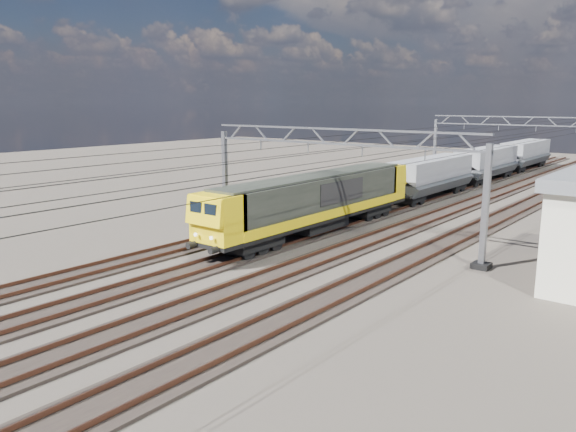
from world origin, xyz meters
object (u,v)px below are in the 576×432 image
Objects in this scene: catenary_gantry_mid at (334,180)px; hopper_wagon_lead at (431,174)px; hopper_wagon_mid at (487,162)px; locomotive at (317,200)px; catenary_gantry_far at (516,145)px; hopper_wagon_third at (526,153)px.

catenary_gantry_mid reaches higher than hopper_wagon_lead.
hopper_wagon_mid is (0.00, 14.20, 0.00)m from hopper_wagon_lead.
catenary_gantry_mid is at bearing -27.30° from locomotive.
catenary_gantry_far reaches higher than hopper_wagon_third.
hopper_wagon_third is at bearing 90.00° from hopper_wagon_mid.
locomotive is 1.62× the size of hopper_wagon_mid.
hopper_wagon_third is (0.00, 14.20, 0.00)m from hopper_wagon_mid.
locomotive is 31.90m from hopper_wagon_mid.
catenary_gantry_mid and catenary_gantry_far have the same top height.
catenary_gantry_far is 1.53× the size of hopper_wagon_lead.
catenary_gantry_mid is 0.94× the size of locomotive.
hopper_wagon_lead is 1.00× the size of hopper_wagon_third.
catenary_gantry_mid is 1.53× the size of hopper_wagon_mid.
hopper_wagon_third is at bearing 90.00° from locomotive.
hopper_wagon_mid is (-2.00, 32.93, -1.67)m from catenary_gantry_mid.
hopper_wagon_lead is at bearing -90.00° from hopper_wagon_mid.
catenary_gantry_mid is at bearing -86.52° from hopper_wagon_mid.
hopper_wagon_mid is 1.00× the size of hopper_wagon_third.
catenary_gantry_mid is at bearing -83.90° from hopper_wagon_lead.
hopper_wagon_mid is at bearing 90.00° from locomotive.
catenary_gantry_far reaches higher than locomotive.
locomotive reaches higher than hopper_wagon_third.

